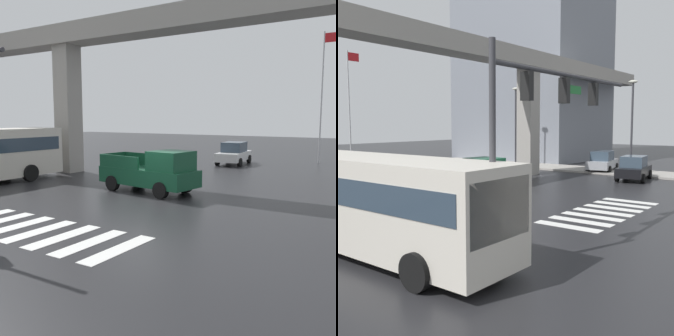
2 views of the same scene
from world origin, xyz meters
TOP-DOWN VIEW (x-y plane):
  - ground_plane at (0.00, 0.00)m, footprint 120.00×120.00m
  - crosswalk_stripes at (-0.00, -5.40)m, footprint 7.15×2.80m
  - elevated_overpass at (0.00, 5.26)m, footprint 59.13×1.88m
  - pickup_truck at (-0.74, 2.08)m, footprint 5.30×2.56m
  - sedan_white at (-2.14, 15.18)m, footprint 2.34×4.48m
  - flagpole at (3.39, 19.41)m, footprint 1.16×0.12m

SIDE VIEW (x-z plane):
  - ground_plane at x=0.00m, z-range 0.00..0.00m
  - crosswalk_stripes at x=0.00m, z-range 0.00..0.01m
  - sedan_white at x=-2.14m, z-range -0.01..1.71m
  - pickup_truck at x=-0.74m, z-range -0.05..2.03m
  - flagpole at x=3.39m, z-range 0.80..10.95m
  - elevated_overpass at x=0.00m, z-range 3.30..12.73m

